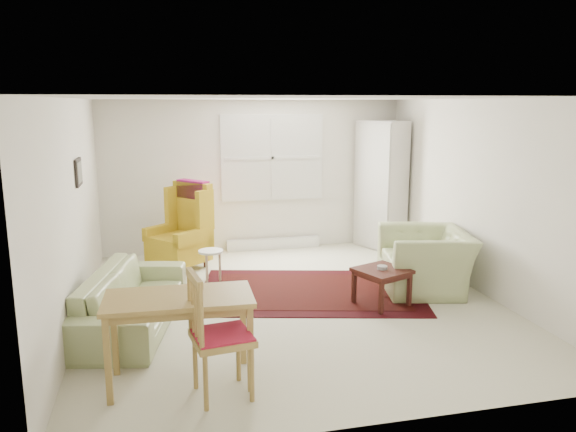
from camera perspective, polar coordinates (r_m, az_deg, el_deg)
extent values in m
cube|color=beige|center=(7.06, 0.56, -8.85)|extent=(5.00, 5.50, 0.01)
cube|color=white|center=(6.62, 0.61, 11.87)|extent=(5.00, 5.50, 0.01)
cube|color=white|center=(9.40, -3.43, 4.09)|extent=(5.00, 0.04, 2.50)
cube|color=white|center=(4.19, 9.64, -5.41)|extent=(5.00, 0.04, 2.50)
cube|color=white|center=(6.61, -20.97, 0.21)|extent=(0.04, 5.50, 2.50)
cube|color=white|center=(7.71, 18.94, 1.87)|extent=(0.04, 5.50, 2.50)
cube|color=white|center=(9.40, -1.62, 5.95)|extent=(1.72, 0.06, 1.42)
cube|color=white|center=(9.40, -1.62, 5.95)|extent=(1.60, 0.02, 1.30)
cube|color=silver|center=(9.59, -1.50, -2.80)|extent=(1.60, 0.12, 0.18)
cube|color=black|center=(7.04, -20.52, 4.19)|extent=(0.03, 0.42, 0.32)
cube|color=olive|center=(7.03, -20.40, 4.19)|extent=(0.01, 0.34, 0.24)
imported|color=#9DAB72|center=(6.50, -15.56, -7.08)|extent=(1.27, 2.27, 0.87)
imported|color=#9DAB72|center=(7.66, 13.81, -3.82)|extent=(1.30, 1.42, 0.96)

